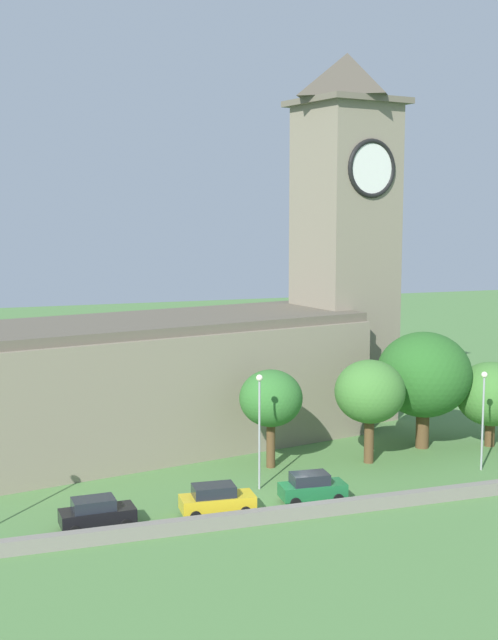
% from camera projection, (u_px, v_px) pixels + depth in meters
% --- Properties ---
extents(ground_plane, '(200.00, 200.00, 0.00)m').
position_uv_depth(ground_plane, '(224.00, 442.00, 68.00)').
color(ground_plane, '#517F42').
extents(church, '(38.67, 17.92, 31.23)m').
position_uv_depth(church, '(219.00, 335.00, 68.90)').
color(church, gray).
rests_on(church, ground).
extents(quay_barrier, '(50.49, 0.70, 0.83)m').
position_uv_depth(quay_barrier, '(311.00, 510.00, 51.44)').
color(quay_barrier, gray).
rests_on(quay_barrier, ground).
extents(car_black, '(4.35, 2.23, 1.79)m').
position_uv_depth(car_black, '(96.00, 513.00, 49.61)').
color(car_black, black).
rests_on(car_black, ground).
extents(car_yellow, '(4.59, 2.39, 1.86)m').
position_uv_depth(car_yellow, '(216.00, 500.00, 51.77)').
color(car_yellow, gold).
rests_on(car_yellow, ground).
extents(car_green, '(4.25, 2.27, 1.87)m').
position_uv_depth(car_green, '(312.00, 487.00, 54.01)').
color(car_green, '#1E6B38').
rests_on(car_green, ground).
extents(streetlamp_west_mid, '(0.44, 0.44, 7.66)m').
position_uv_depth(streetlamp_west_mid, '(259.00, 414.00, 55.95)').
color(streetlamp_west_mid, '#9EA0A5').
rests_on(streetlamp_west_mid, ground).
extents(streetlamp_central, '(0.44, 0.44, 7.05)m').
position_uv_depth(streetlamp_central, '(483.00, 405.00, 60.10)').
color(streetlamp_central, '#9EA0A5').
rests_on(streetlamp_central, ground).
extents(tree_churchyard, '(7.24, 7.24, 9.00)m').
position_uv_depth(tree_churchyard, '(424.00, 375.00, 65.63)').
color(tree_churchyard, brown).
rests_on(tree_churchyard, ground).
extents(tree_by_tower, '(4.49, 4.49, 7.05)m').
position_uv_depth(tree_by_tower, '(271.00, 399.00, 60.72)').
color(tree_by_tower, brown).
rests_on(tree_by_tower, ground).
extents(tree_riverside_west, '(5.49, 5.49, 6.60)m').
position_uv_depth(tree_riverside_west, '(491.00, 394.00, 66.28)').
color(tree_riverside_west, brown).
rests_on(tree_riverside_west, ground).
extents(tree_riverside_east, '(5.08, 5.08, 7.55)m').
position_uv_depth(tree_riverside_east, '(370.00, 392.00, 61.81)').
color(tree_riverside_east, brown).
rests_on(tree_riverside_east, ground).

